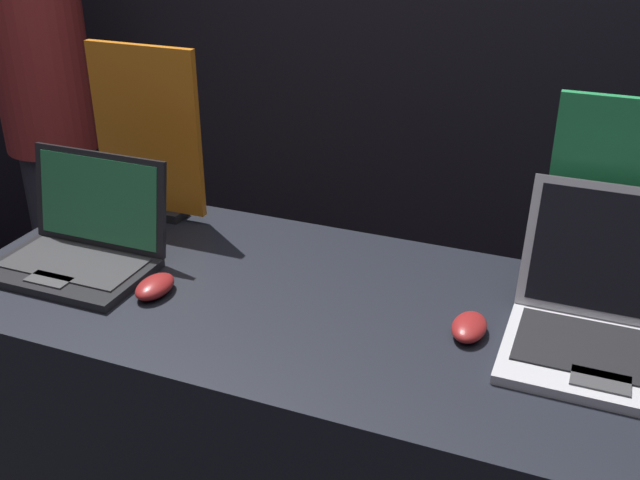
{
  "coord_description": "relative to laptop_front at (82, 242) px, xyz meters",
  "views": [
    {
      "loc": [
        0.53,
        -0.95,
        1.71
      ],
      "look_at": [
        0.0,
        0.36,
        1.01
      ],
      "focal_mm": 42.0,
      "sensor_mm": 36.0,
      "label": 1
    }
  ],
  "objects": [
    {
      "name": "promo_stand_front",
      "position": [
        0.0,
        0.31,
        0.16
      ],
      "size": [
        0.31,
        0.07,
        0.46
      ],
      "color": "black",
      "rests_on": "display_counter"
    },
    {
      "name": "laptop_back",
      "position": [
        1.18,
        0.1,
        0.01
      ],
      "size": [
        0.38,
        0.37,
        0.28
      ],
      "color": "#B7B7BC",
      "rests_on": "display_counter"
    },
    {
      "name": "person_bystander",
      "position": [
        -0.73,
        0.76,
        -0.04
      ],
      "size": [
        0.32,
        0.32,
        1.7
      ],
      "color": "#282833",
      "rests_on": "ground_plane"
    },
    {
      "name": "promo_stand_back",
      "position": [
        1.18,
        0.34,
        0.15
      ],
      "size": [
        0.33,
        0.07,
        0.44
      ],
      "color": "black",
      "rests_on": "display_counter"
    },
    {
      "name": "display_counter",
      "position": [
        0.59,
        0.05,
        -0.49
      ],
      "size": [
        1.67,
        0.73,
        0.86
      ],
      "color": "black",
      "rests_on": "ground_plane"
    },
    {
      "name": "mouse_back",
      "position": [
        0.92,
        0.04,
        -0.04
      ],
      "size": [
        0.07,
        0.11,
        0.04
      ],
      "color": "maroon",
      "rests_on": "display_counter"
    },
    {
      "name": "laptop_front",
      "position": [
        0.0,
        0.0,
        0.0
      ],
      "size": [
        0.37,
        0.28,
        0.25
      ],
      "color": "black",
      "rests_on": "display_counter"
    },
    {
      "name": "mouse_front",
      "position": [
        0.24,
        -0.06,
        -0.04
      ],
      "size": [
        0.07,
        0.11,
        0.04
      ],
      "color": "maroon",
      "rests_on": "display_counter"
    }
  ]
}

